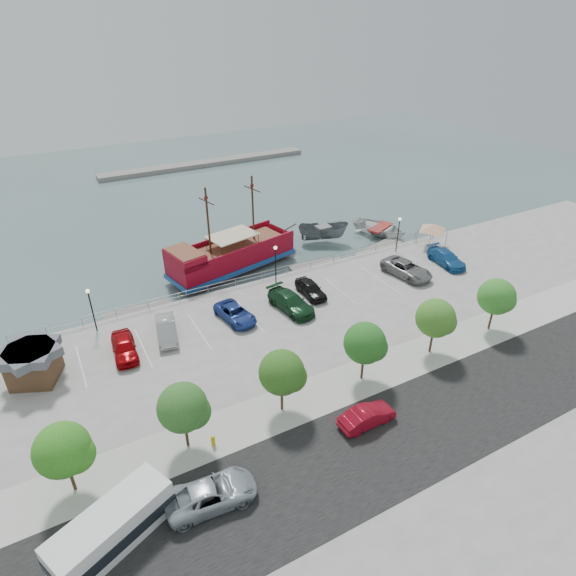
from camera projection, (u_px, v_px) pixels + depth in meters
name	position (u px, v px, depth m)	size (l,w,h in m)	color
ground	(307.00, 322.00, 45.97)	(160.00, 160.00, 0.00)	#4D6564
land_slab	(479.00, 484.00, 29.81)	(100.00, 58.00, 1.20)	gray
street	(424.00, 424.00, 33.30)	(100.00, 8.00, 0.04)	black
sidewalk	(372.00, 374.00, 37.86)	(100.00, 4.00, 0.05)	beige
seawall_railing	(270.00, 274.00, 51.12)	(50.00, 0.06, 1.00)	gray
far_shore	(206.00, 163.00, 91.67)	(40.00, 3.00, 0.80)	gray
pirate_ship	(241.00, 253.00, 54.86)	(17.46, 8.26, 10.81)	maroon
patrol_boat	(323.00, 234.00, 60.96)	(2.37, 6.31, 2.44)	#545A5F
speedboat	(380.00, 230.00, 63.24)	(5.18, 7.25, 1.50)	silver
dock_west	(138.00, 312.00, 47.17)	(6.67, 1.90, 0.38)	gray
dock_mid	(317.00, 265.00, 55.64)	(6.53, 1.87, 0.37)	gray
dock_east	(378.00, 250.00, 59.25)	(7.34, 2.10, 0.42)	gray
shed	(33.00, 363.00, 36.62)	(4.68, 4.68, 2.93)	#513621
canopy_tent	(434.00, 224.00, 57.01)	(4.24, 4.24, 3.26)	slate
street_van	(211.00, 494.00, 27.68)	(2.48, 5.37, 1.49)	#9BA6AF
street_sedan	(367.00, 416.00, 33.02)	(1.45, 4.15, 1.37)	#A40C1F
shuttle_bus	(112.00, 528.00, 25.41)	(7.09, 4.86, 2.36)	silver
fire_hydrant	(213.00, 441.00, 31.46)	(0.29, 0.29, 0.84)	#CBB40A
lamp_post_left	(90.00, 303.00, 41.51)	(0.36, 0.36, 4.28)	black
lamp_post_mid	(276.00, 258.00, 48.92)	(0.36, 0.36, 4.28)	black
lamp_post_right	(399.00, 229.00, 55.51)	(0.36, 0.36, 4.28)	black
tree_a	(66.00, 451.00, 27.15)	(3.30, 3.20, 5.00)	#473321
tree_b	(185.00, 409.00, 30.03)	(3.30, 3.20, 5.00)	#473321
tree_c	(284.00, 373.00, 32.92)	(3.30, 3.20, 5.00)	#473321
tree_d	(367.00, 344.00, 35.80)	(3.30, 3.20, 5.00)	#473321
tree_e	(437.00, 319.00, 38.68)	(3.30, 3.20, 5.00)	#473321
tree_f	(498.00, 298.00, 41.56)	(3.30, 3.20, 5.00)	#473321
parked_car_a	(124.00, 347.00, 39.60)	(1.87, 4.65, 1.58)	#9C0409
parked_car_b	(166.00, 329.00, 41.79)	(1.64, 4.72, 1.55)	#A7A7A7
parked_car_c	(235.00, 314.00, 44.16)	(2.24, 4.85, 1.35)	navy
parked_car_d	(291.00, 302.00, 45.60)	(2.28, 5.59, 1.62)	#163C20
parked_car_e	(311.00, 289.00, 47.95)	(1.74, 4.31, 1.47)	black
parked_car_g	(407.00, 269.00, 51.45)	(2.68, 5.80, 1.61)	gray
parked_car_h	(446.00, 258.00, 53.79)	(2.12, 5.21, 1.51)	#1F5C9F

